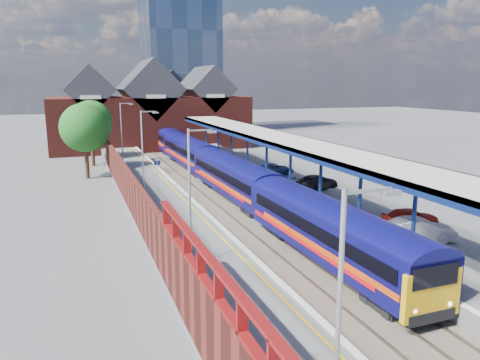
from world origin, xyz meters
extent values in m
plane|color=#5B5B5E|center=(0.00, 30.00, 0.00)|extent=(240.00, 240.00, 0.00)
cube|color=#473D33|center=(0.00, 20.00, 0.03)|extent=(6.00, 76.00, 0.06)
cube|color=slate|center=(-2.22, 20.00, 0.12)|extent=(0.07, 76.00, 0.14)
cube|color=slate|center=(-0.78, 20.00, 0.12)|extent=(0.07, 76.00, 0.14)
cube|color=slate|center=(0.78, 20.00, 0.12)|extent=(0.07, 76.00, 0.14)
cube|color=slate|center=(2.22, 20.00, 0.12)|extent=(0.07, 76.00, 0.14)
cube|color=#565659|center=(-5.50, 20.00, 0.50)|extent=(5.00, 76.00, 1.00)
cube|color=#565659|center=(6.00, 20.00, 0.50)|extent=(6.00, 76.00, 1.00)
cube|color=silver|center=(-3.15, 20.00, 1.02)|extent=(0.30, 76.00, 0.05)
cube|color=silver|center=(3.15, 20.00, 1.02)|extent=(0.30, 76.00, 0.05)
cube|color=yellow|center=(-3.75, 20.00, 1.01)|extent=(0.14, 76.00, 0.01)
cube|color=#0B0B50|center=(1.50, 5.55, 1.90)|extent=(3.09, 16.05, 2.50)
cube|color=#0B0B50|center=(1.50, 5.55, 3.15)|extent=(3.09, 16.05, 0.60)
cube|color=#0B0B50|center=(1.50, 22.15, 1.90)|extent=(3.09, 16.05, 2.50)
cube|color=#0B0B50|center=(1.50, 22.15, 3.15)|extent=(3.09, 16.05, 0.60)
cube|color=#0B0B50|center=(1.50, 38.75, 1.90)|extent=(3.09, 16.05, 2.50)
cube|color=#0B0B50|center=(1.50, 38.75, 3.15)|extent=(3.09, 16.05, 0.60)
cube|color=#0B0B50|center=(1.50, 55.35, 1.90)|extent=(3.09, 16.05, 2.50)
cube|color=#0B0B50|center=(1.50, 55.35, 3.15)|extent=(3.09, 16.05, 0.60)
cube|color=black|center=(0.08, 30.45, 2.35)|extent=(0.04, 60.54, 0.70)
cube|color=#D2440D|center=(0.07, 30.45, 1.55)|extent=(0.03, 55.27, 0.30)
cube|color=red|center=(0.06, 30.45, 1.30)|extent=(0.03, 55.27, 0.30)
cube|color=#F2B20C|center=(1.50, -2.37, 1.70)|extent=(2.82, 0.35, 2.10)
cube|color=black|center=(1.50, -2.47, 2.55)|extent=(2.30, 0.20, 0.90)
cube|color=black|center=(1.50, -0.05, 0.30)|extent=(2.00, 2.40, 0.60)
cube|color=black|center=(1.50, 60.95, 0.30)|extent=(2.00, 2.40, 0.60)
cylinder|color=navy|center=(5.00, 3.00, 3.10)|extent=(0.24, 0.24, 4.20)
cylinder|color=navy|center=(5.00, 8.00, 3.10)|extent=(0.24, 0.24, 4.20)
cylinder|color=navy|center=(5.00, 13.00, 3.10)|extent=(0.24, 0.24, 4.20)
cylinder|color=navy|center=(5.00, 18.00, 3.10)|extent=(0.24, 0.24, 4.20)
cylinder|color=navy|center=(5.00, 23.00, 3.10)|extent=(0.24, 0.24, 4.20)
cylinder|color=navy|center=(5.00, 28.00, 3.10)|extent=(0.24, 0.24, 4.20)
cylinder|color=navy|center=(5.00, 33.00, 3.10)|extent=(0.24, 0.24, 4.20)
cylinder|color=navy|center=(5.00, 38.00, 3.10)|extent=(0.24, 0.24, 4.20)
cylinder|color=navy|center=(5.00, 43.00, 3.10)|extent=(0.24, 0.24, 4.20)
cube|color=beige|center=(5.50, 22.00, 5.35)|extent=(4.50, 52.00, 0.25)
cube|color=navy|center=(3.35, 22.00, 5.20)|extent=(0.20, 52.00, 0.55)
cube|color=navy|center=(7.65, 22.00, 5.20)|extent=(0.20, 52.00, 0.55)
cylinder|color=#A5A8AA|center=(-6.50, -8.00, 4.50)|extent=(0.12, 0.12, 7.00)
cube|color=#A5A8AA|center=(-5.90, -8.00, 7.90)|extent=(1.20, 0.08, 0.08)
cube|color=#A5A8AA|center=(-5.30, -8.00, 7.80)|extent=(0.45, 0.18, 0.12)
cylinder|color=#A5A8AA|center=(-6.50, 6.00, 4.50)|extent=(0.12, 0.12, 7.00)
cube|color=#A5A8AA|center=(-5.90, 6.00, 7.90)|extent=(1.20, 0.08, 0.08)
cube|color=#A5A8AA|center=(-5.30, 6.00, 7.80)|extent=(0.45, 0.18, 0.12)
cylinder|color=#A5A8AA|center=(-6.50, 22.00, 4.50)|extent=(0.12, 0.12, 7.00)
cube|color=#A5A8AA|center=(-5.90, 22.00, 7.90)|extent=(1.20, 0.08, 0.08)
cube|color=#A5A8AA|center=(-5.30, 22.00, 7.80)|extent=(0.45, 0.18, 0.12)
cylinder|color=#A5A8AA|center=(-6.50, 38.00, 4.50)|extent=(0.12, 0.12, 7.00)
cube|color=#A5A8AA|center=(-5.90, 38.00, 7.90)|extent=(1.20, 0.08, 0.08)
cube|color=#A5A8AA|center=(-5.30, 38.00, 7.80)|extent=(0.45, 0.18, 0.12)
cylinder|color=#A5A8AA|center=(-5.00, 24.00, 2.25)|extent=(0.08, 0.08, 2.50)
cube|color=#0C194C|center=(-5.00, 24.00, 3.30)|extent=(0.55, 0.06, 0.35)
cube|color=#581C17|center=(-8.10, 14.00, 2.40)|extent=(0.35, 50.00, 2.80)
cube|color=maroon|center=(-8.10, -3.00, 4.80)|extent=(0.30, 15.00, 0.12)
cube|color=maroon|center=(-8.10, -3.00, 3.85)|extent=(0.30, 15.00, 0.12)
cube|color=maroon|center=(-8.10, -8.00, 4.30)|extent=(0.30, 0.12, 1.00)
cube|color=maroon|center=(-8.10, -6.00, 4.30)|extent=(0.30, 0.12, 1.00)
cube|color=maroon|center=(-8.10, -4.00, 4.30)|extent=(0.30, 0.12, 1.00)
cube|color=maroon|center=(-8.10, -2.00, 4.30)|extent=(0.30, 0.12, 1.00)
cube|color=maroon|center=(-8.10, 0.00, 4.30)|extent=(0.30, 0.12, 1.00)
cube|color=maroon|center=(-8.10, 2.00, 4.30)|extent=(0.30, 0.12, 1.00)
cube|color=maroon|center=(-8.10, 4.00, 4.30)|extent=(0.30, 0.12, 1.00)
cube|color=#581C17|center=(0.00, 58.00, 4.00)|extent=(30.00, 12.00, 8.00)
cube|color=#232328|center=(-9.00, 58.00, 9.20)|extent=(7.13, 12.00, 7.13)
cube|color=#232328|center=(0.00, 58.00, 9.20)|extent=(9.16, 12.00, 9.16)
cube|color=#232328|center=(9.00, 58.00, 9.20)|extent=(7.13, 12.00, 7.13)
cube|color=beige|center=(-9.00, 51.95, 8.20)|extent=(2.80, 0.15, 0.50)
cube|color=beige|center=(0.00, 51.95, 8.20)|extent=(2.80, 0.15, 0.50)
cube|color=beige|center=(9.00, 51.95, 8.20)|extent=(2.80, 0.15, 0.50)
cube|color=#465D79|center=(10.00, 80.00, 20.00)|extent=(14.00, 14.00, 40.00)
cylinder|color=#382314|center=(-10.50, 36.00, 2.00)|extent=(0.44, 0.44, 4.00)
sphere|color=#134A17|center=(-10.50, 36.00, 5.50)|extent=(5.20, 5.20, 5.20)
sphere|color=#134A17|center=(-9.70, 35.50, 4.80)|extent=(3.20, 3.20, 3.20)
cylinder|color=#382314|center=(-9.50, 44.00, 2.00)|extent=(0.44, 0.44, 4.00)
sphere|color=#134A17|center=(-9.50, 44.00, 5.50)|extent=(5.20, 5.20, 5.20)
sphere|color=#134A17|center=(-8.70, 43.50, 4.80)|extent=(3.20, 3.20, 3.20)
imported|color=#AD1D0E|center=(8.50, 7.35, 1.62)|extent=(3.82, 1.99, 1.24)
imported|color=#ACADB1|center=(7.06, 4.82, 1.68)|extent=(4.40, 2.87, 1.37)
imported|color=black|center=(8.04, 18.91, 1.65)|extent=(4.85, 3.36, 1.30)
imported|color=navy|center=(7.39, 26.41, 1.55)|extent=(4.10, 2.21, 1.09)
camera|label=1|loc=(-11.93, -16.39, 10.22)|focal=35.00mm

